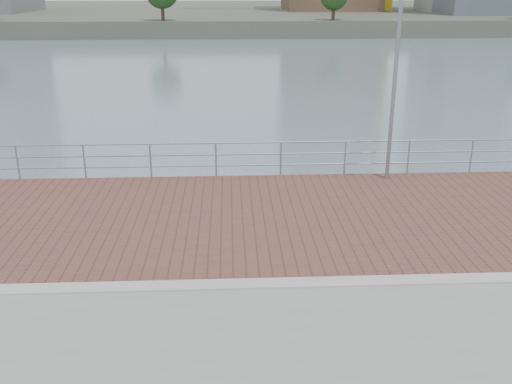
{
  "coord_description": "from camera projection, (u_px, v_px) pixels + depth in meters",
  "views": [
    {
      "loc": [
        -0.59,
        -10.26,
        5.84
      ],
      "look_at": [
        0.0,
        2.0,
        1.3
      ],
      "focal_mm": 40.0,
      "sensor_mm": 36.0,
      "label": 1
    }
  ],
  "objects": [
    {
      "name": "guardrail",
      "position": [
        248.0,
        155.0,
        17.98
      ],
      "size": [
        39.06,
        0.06,
        1.13
      ],
      "color": "#8C9EA8",
      "rests_on": "brick_lane"
    },
    {
      "name": "far_shore",
      "position": [
        230.0,
        13.0,
        126.69
      ],
      "size": [
        320.0,
        95.0,
        2.5
      ],
      "primitive_type": "cube",
      "color": "#4C5142",
      "rests_on": "ground"
    },
    {
      "name": "brick_lane",
      "position": [
        253.0,
        217.0,
        15.03
      ],
      "size": [
        40.0,
        6.8,
        0.02
      ],
      "primitive_type": "cube",
      "color": "brown",
      "rests_on": "seawall"
    },
    {
      "name": "water",
      "position": [
        260.0,
        366.0,
        12.35
      ],
      "size": [
        400.0,
        400.0,
        0.0
      ],
      "primitive_type": "plane",
      "color": "slate",
      "rests_on": "ground"
    },
    {
      "name": "street_lamp",
      "position": [
        403.0,
        37.0,
        16.01
      ],
      "size": [
        0.45,
        1.3,
        6.15
      ],
      "color": "gray",
      "rests_on": "brick_lane"
    },
    {
      "name": "curb",
      "position": [
        261.0,
        284.0,
        11.65
      ],
      "size": [
        40.0,
        0.4,
        0.06
      ],
      "primitive_type": "cube",
      "color": "#B7B5AD",
      "rests_on": "seawall"
    }
  ]
}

